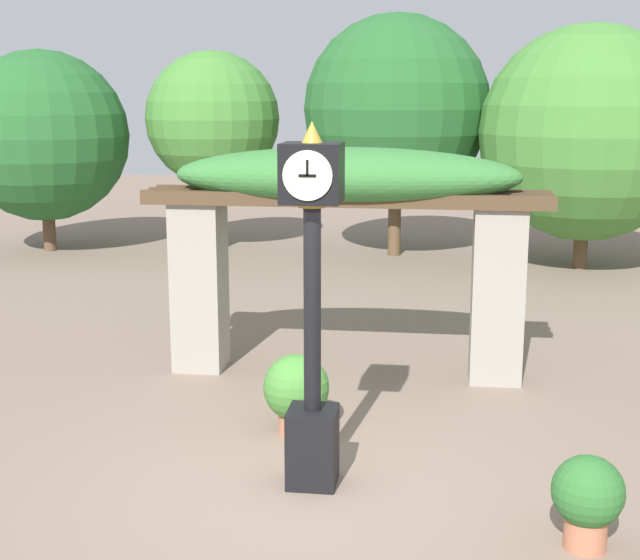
# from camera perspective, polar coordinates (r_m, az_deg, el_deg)

# --- Properties ---
(ground_plane) EXTENTS (60.00, 60.00, 0.00)m
(ground_plane) POSITION_cam_1_polar(r_m,az_deg,el_deg) (8.28, -0.99, -13.07)
(ground_plane) COLOR #7F6B5B
(pedestal_clock) EXTENTS (0.51, 0.55, 3.26)m
(pedestal_clock) POSITION_cam_1_polar(r_m,az_deg,el_deg) (7.81, -0.50, -1.97)
(pedestal_clock) COLOR black
(pedestal_clock) RESTS_ON ground
(pergola) EXTENTS (4.96, 1.22, 2.86)m
(pergola) POSITION_cam_1_polar(r_m,az_deg,el_deg) (10.94, 1.65, 4.39)
(pergola) COLOR gray
(pergola) RESTS_ON ground
(potted_plant_near_left) EXTENTS (0.57, 0.57, 0.76)m
(potted_plant_near_left) POSITION_cam_1_polar(r_m,az_deg,el_deg) (7.39, 16.76, -13.16)
(potted_plant_near_left) COLOR #B26B4C
(potted_plant_near_left) RESTS_ON ground
(potted_plant_near_right) EXTENTS (0.69, 0.69, 0.84)m
(potted_plant_near_right) POSITION_cam_1_polar(r_m,az_deg,el_deg) (9.33, -1.53, -7.08)
(potted_plant_near_right) COLOR #B26B4C
(potted_plant_near_right) RESTS_ON ground
(tree_line) EXTENTS (18.50, 5.12, 5.15)m
(tree_line) POSITION_cam_1_polar(r_m,az_deg,el_deg) (18.97, 3.96, 9.86)
(tree_line) COLOR brown
(tree_line) RESTS_ON ground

